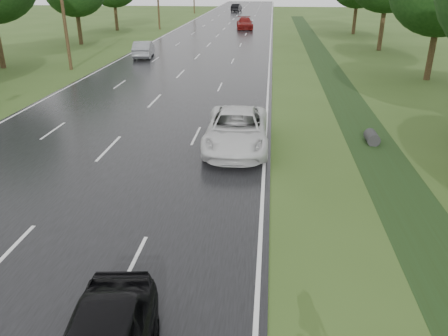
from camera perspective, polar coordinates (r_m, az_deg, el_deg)
The scene contains 11 objects.
ground at distance 13.25m, azimuth -26.61°, elevation -10.29°, with size 220.00×220.00×0.00m, color #334D1B.
road at distance 54.92m, azimuth -1.25°, elevation 16.50°, with size 14.00×180.00×0.04m, color black.
edge_stripe_east at distance 54.49m, azimuth 6.11°, elevation 16.35°, with size 0.12×180.00×0.01m, color silver.
edge_stripe_west at distance 56.16m, azimuth -8.39°, elevation 16.45°, with size 0.12×180.00×0.01m, color silver.
center_line at distance 54.92m, azimuth -1.25°, elevation 16.53°, with size 0.12×180.00×0.01m, color silver.
drainage_ditch at distance 28.98m, azimuth 15.30°, elevation 9.23°, with size 2.20×120.00×0.56m.
utility_pole_mid at distance 37.68m, azimuth -20.43°, elevation 19.78°, with size 1.60×0.26×10.00m.
white_pickup at distance 18.85m, azimuth 1.66°, elevation 5.04°, with size 2.64×5.72×1.59m, color silver.
silver_sedan at distance 42.31m, azimuth -10.47°, elevation 15.03°, with size 1.55×4.46×1.47m, color gray.
far_car_red at distance 65.59m, azimuth 2.73°, elevation 18.36°, with size 2.23×5.48×1.59m, color maroon.
far_car_dark at distance 100.96m, azimuth 1.64°, elevation 20.22°, with size 1.68×4.81×1.59m, color black.
Camera 1 is at (6.82, -9.07, 6.84)m, focal length 35.00 mm.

